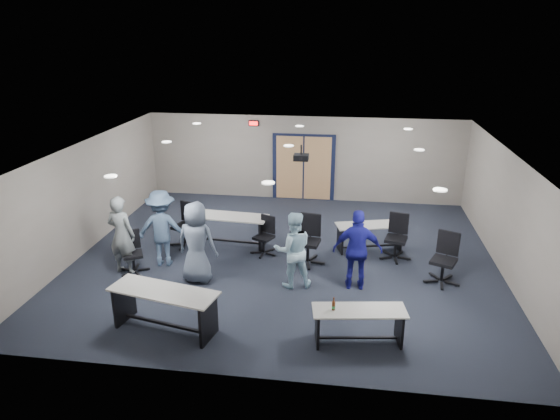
# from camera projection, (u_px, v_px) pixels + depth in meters

# --- Properties ---
(floor) EXTENTS (10.00, 10.00, 0.00)m
(floor) POSITION_uv_depth(u_px,v_px,m) (286.00, 257.00, 12.21)
(floor) COLOR #1B202C
(floor) RESTS_ON ground
(back_wall) EXTENTS (10.00, 0.04, 2.70)m
(back_wall) POSITION_uv_depth(u_px,v_px,m) (304.00, 159.00, 15.92)
(back_wall) COLOR gray
(back_wall) RESTS_ON floor
(front_wall) EXTENTS (10.00, 0.04, 2.70)m
(front_wall) POSITION_uv_depth(u_px,v_px,m) (248.00, 304.00, 7.56)
(front_wall) COLOR gray
(front_wall) RESTS_ON floor
(left_wall) EXTENTS (0.04, 9.00, 2.70)m
(left_wall) POSITION_uv_depth(u_px,v_px,m) (87.00, 196.00, 12.39)
(left_wall) COLOR gray
(left_wall) RESTS_ON floor
(right_wall) EXTENTS (0.04, 9.00, 2.70)m
(right_wall) POSITION_uv_depth(u_px,v_px,m) (508.00, 216.00, 11.09)
(right_wall) COLOR gray
(right_wall) RESTS_ON floor
(ceiling) EXTENTS (10.00, 9.00, 0.04)m
(ceiling) POSITION_uv_depth(u_px,v_px,m) (286.00, 149.00, 11.27)
(ceiling) COLOR white
(ceiling) RESTS_ON back_wall
(double_door) EXTENTS (2.00, 0.07, 2.20)m
(double_door) POSITION_uv_depth(u_px,v_px,m) (304.00, 168.00, 15.99)
(double_door) COLOR #111733
(double_door) RESTS_ON back_wall
(exit_sign) EXTENTS (0.32, 0.07, 0.18)m
(exit_sign) POSITION_uv_depth(u_px,v_px,m) (254.00, 123.00, 15.70)
(exit_sign) COLOR black
(exit_sign) RESTS_ON back_wall
(ceiling_projector) EXTENTS (0.35, 0.32, 0.37)m
(ceiling_projector) POSITION_uv_depth(u_px,v_px,m) (301.00, 157.00, 11.80)
(ceiling_projector) COLOR black
(ceiling_projector) RESTS_ON ceiling
(ceiling_can_lights) EXTENTS (6.24, 5.74, 0.02)m
(ceiling_can_lights) POSITION_uv_depth(u_px,v_px,m) (287.00, 148.00, 11.52)
(ceiling_can_lights) COLOR white
(ceiling_can_lights) RESTS_ON ceiling
(table_front_left) EXTENTS (2.12, 1.10, 0.82)m
(table_front_left) POSITION_uv_depth(u_px,v_px,m) (164.00, 303.00, 9.11)
(table_front_left) COLOR #BBB9B1
(table_front_left) RESTS_ON floor
(table_front_right) EXTENTS (1.70, 0.77, 0.91)m
(table_front_right) POSITION_uv_depth(u_px,v_px,m) (358.00, 320.00, 8.77)
(table_front_right) COLOR #BBB9B1
(table_front_right) RESTS_ON floor
(table_back_left) EXTENTS (2.02, 0.81, 0.80)m
(table_back_left) POSITION_uv_depth(u_px,v_px,m) (229.00, 225.00, 12.73)
(table_back_left) COLOR #BBB9B1
(table_back_left) RESTS_ON floor
(table_back_right) EXTENTS (1.77, 0.99, 0.80)m
(table_back_right) POSITION_uv_depth(u_px,v_px,m) (370.00, 232.00, 12.48)
(table_back_right) COLOR #BBB9B1
(table_back_right) RESTS_ON floor
(chair_back_a) EXTENTS (0.89, 0.89, 1.12)m
(chair_back_a) POSITION_uv_depth(u_px,v_px,m) (184.00, 225.00, 12.70)
(chair_back_a) COLOR black
(chair_back_a) RESTS_ON floor
(chair_back_b) EXTENTS (0.80, 0.80, 0.96)m
(chair_back_b) POSITION_uv_depth(u_px,v_px,m) (264.00, 236.00, 12.24)
(chair_back_b) COLOR black
(chair_back_b) RESTS_ON floor
(chair_back_c) EXTENTS (0.84, 0.84, 1.18)m
(chair_back_c) POSITION_uv_depth(u_px,v_px,m) (308.00, 240.00, 11.70)
(chair_back_c) COLOR black
(chair_back_c) RESTS_ON floor
(chair_back_d) EXTENTS (0.84, 0.84, 1.11)m
(chair_back_d) POSITION_uv_depth(u_px,v_px,m) (396.00, 237.00, 11.96)
(chair_back_d) COLOR black
(chair_back_d) RESTS_ON floor
(chair_loose_left) EXTENTS (0.83, 0.83, 0.98)m
(chair_loose_left) POSITION_uv_depth(u_px,v_px,m) (133.00, 253.00, 11.30)
(chair_loose_left) COLOR black
(chair_loose_left) RESTS_ON floor
(chair_loose_right) EXTENTS (0.95, 0.95, 1.14)m
(chair_loose_right) POSITION_uv_depth(u_px,v_px,m) (444.00, 259.00, 10.81)
(chair_loose_right) COLOR black
(chair_loose_right) RESTS_ON floor
(person_gray) EXTENTS (0.74, 0.55, 1.83)m
(person_gray) POSITION_uv_depth(u_px,v_px,m) (121.00, 235.00, 11.19)
(person_gray) COLOR gray
(person_gray) RESTS_ON floor
(person_plaid) EXTENTS (0.96, 0.69, 1.83)m
(person_plaid) POSITION_uv_depth(u_px,v_px,m) (197.00, 242.00, 10.79)
(person_plaid) COLOR slate
(person_plaid) RESTS_ON floor
(person_lightblue) EXTENTS (0.96, 0.84, 1.70)m
(person_lightblue) POSITION_uv_depth(u_px,v_px,m) (293.00, 250.00, 10.60)
(person_lightblue) COLOR #BDE6FA
(person_lightblue) RESTS_ON floor
(person_navy) EXTENTS (1.05, 0.46, 1.77)m
(person_navy) POSITION_uv_depth(u_px,v_px,m) (358.00, 250.00, 10.50)
(person_navy) COLOR navy
(person_navy) RESTS_ON floor
(person_back) EXTENTS (1.28, 0.86, 1.83)m
(person_back) POSITION_uv_depth(u_px,v_px,m) (162.00, 228.00, 11.56)
(person_back) COLOR #445C7A
(person_back) RESTS_ON floor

